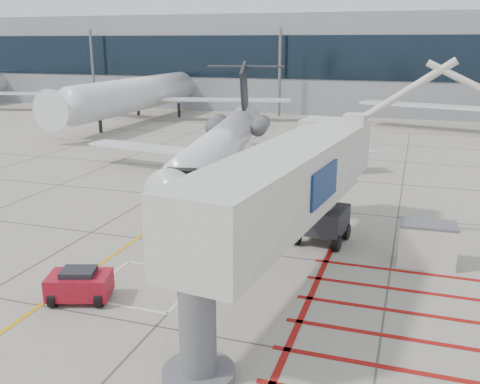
% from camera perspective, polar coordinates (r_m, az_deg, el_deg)
% --- Properties ---
extents(ground_plane, '(260.00, 260.00, 0.00)m').
position_cam_1_polar(ground_plane, '(23.89, -4.57, -9.54)').
color(ground_plane, '#9D9988').
rests_on(ground_plane, ground).
extents(regional_jet, '(29.24, 34.55, 8.13)m').
position_cam_1_polar(regional_jet, '(38.32, -2.88, 6.56)').
color(regional_jet, white).
rests_on(regional_jet, ground_plane).
extents(jet_bridge, '(11.84, 20.98, 7.99)m').
position_cam_1_polar(jet_bridge, '(21.70, 4.29, -0.87)').
color(jet_bridge, silver).
rests_on(jet_bridge, ground_plane).
extents(pushback_tug, '(2.82, 2.23, 1.44)m').
position_cam_1_polar(pushback_tug, '(22.93, -16.75, -9.36)').
color(pushback_tug, '#A30F21').
rests_on(pushback_tug, ground_plane).
extents(baggage_cart, '(1.97, 1.62, 1.07)m').
position_cam_1_polar(baggage_cart, '(26.45, -1.61, -5.65)').
color(baggage_cart, '#57565B').
rests_on(baggage_cart, ground_plane).
extents(ground_power_unit, '(2.66, 1.63, 2.05)m').
position_cam_1_polar(ground_power_unit, '(26.68, 19.28, -5.25)').
color(ground_power_unit, silver).
rests_on(ground_power_unit, ground_plane).
extents(cone_nose, '(0.33, 0.33, 0.45)m').
position_cam_1_polar(cone_nose, '(27.83, -5.64, -5.28)').
color(cone_nose, '#E6410C').
rests_on(cone_nose, ground_plane).
extents(cone_side, '(0.40, 0.40, 0.56)m').
position_cam_1_polar(cone_side, '(31.36, 1.39, -2.65)').
color(cone_side, '#F45D0C').
rests_on(cone_side, ground_plane).
extents(terminal_building, '(180.00, 28.00, 14.00)m').
position_cam_1_polar(terminal_building, '(89.92, 19.69, 12.87)').
color(terminal_building, gray).
rests_on(terminal_building, ground_plane).
extents(terminal_glass_band, '(180.00, 0.10, 6.00)m').
position_cam_1_polar(terminal_glass_band, '(75.85, 19.90, 13.23)').
color(terminal_glass_band, black).
rests_on(terminal_glass_band, ground_plane).
extents(bg_aircraft_b, '(37.98, 42.20, 12.66)m').
position_cam_1_polar(bg_aircraft_b, '(74.43, -9.62, 12.61)').
color(bg_aircraft_b, silver).
rests_on(bg_aircraft_b, ground_plane).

